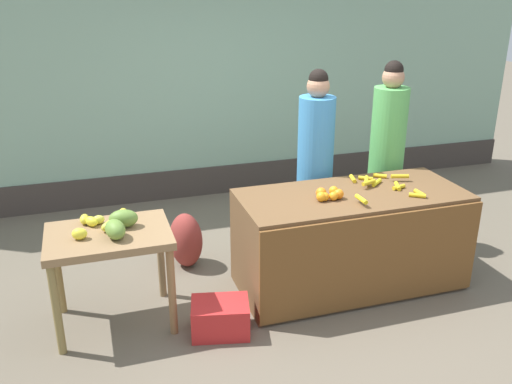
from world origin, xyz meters
TOP-DOWN VIEW (x-y plane):
  - ground_plane at (0.00, 0.00)m, footprint 24.00×24.00m
  - market_wall_back at (0.00, 2.63)m, footprint 8.22×0.23m
  - fruit_stall_counter at (0.50, -0.01)m, footprint 1.94×0.86m
  - side_table_wooden at (-1.52, 0.00)m, footprint 0.92×0.67m
  - banana_bunch_pile at (0.82, 0.05)m, footprint 0.69×0.69m
  - orange_pile at (0.25, -0.06)m, footprint 0.24×0.19m
  - mango_papaya_pile at (-1.49, 0.02)m, footprint 0.51×0.53m
  - vendor_woman_blue_shirt at (0.44, 0.67)m, footprint 0.34×0.34m
  - vendor_woman_green_shirt at (1.21, 0.67)m, footprint 0.34×0.34m
  - produce_crate at (-0.77, -0.38)m, footprint 0.50×0.41m
  - produce_sack at (-0.81, 0.76)m, footprint 0.38×0.42m

SIDE VIEW (x-z plane):
  - ground_plane at x=0.00m, z-range 0.00..0.00m
  - produce_crate at x=-0.77m, z-range 0.00..0.26m
  - produce_sack at x=-0.81m, z-range 0.00..0.53m
  - fruit_stall_counter at x=0.50m, z-range 0.00..0.87m
  - side_table_wooden at x=-1.52m, z-range 0.28..1.07m
  - mango_papaya_pile at x=-1.49m, z-range 0.78..0.92m
  - banana_bunch_pile at x=0.82m, z-range 0.86..0.93m
  - orange_pile at x=0.25m, z-range 0.86..0.95m
  - vendor_woman_blue_shirt at x=0.44m, z-range 0.01..1.83m
  - vendor_woman_green_shirt at x=1.21m, z-range 0.01..1.87m
  - market_wall_back at x=0.00m, z-range -0.03..3.34m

